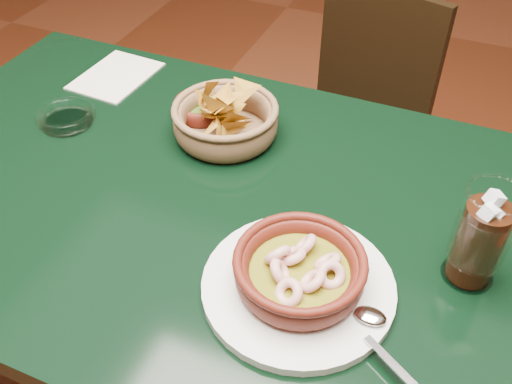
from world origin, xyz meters
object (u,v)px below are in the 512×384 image
at_px(dining_table, 192,228).
at_px(shrimp_plate, 300,275).
at_px(dining_chair, 349,127).
at_px(chip_basket, 225,120).
at_px(cola_drink, 481,237).

xyz_separation_m(dining_table, shrimp_plate, (0.26, -0.13, 0.13)).
height_order(dining_chair, chip_basket, chip_basket).
distance_m(dining_chair, cola_drink, 0.87).
bearing_deg(shrimp_plate, dining_table, 152.64).
distance_m(shrimp_plate, cola_drink, 0.26).
bearing_deg(cola_drink, dining_table, 179.29).
relative_size(chip_basket, cola_drink, 1.25).
height_order(chip_basket, cola_drink, cola_drink).
relative_size(dining_table, dining_chair, 1.44).
xyz_separation_m(chip_basket, cola_drink, (0.48, -0.17, 0.04)).
bearing_deg(dining_chair, shrimp_plate, -81.07).
xyz_separation_m(shrimp_plate, chip_basket, (-0.26, 0.30, 0.00)).
bearing_deg(chip_basket, shrimp_plate, -49.13).
bearing_deg(dining_chair, chip_basket, -103.71).
bearing_deg(dining_table, dining_chair, 79.86).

